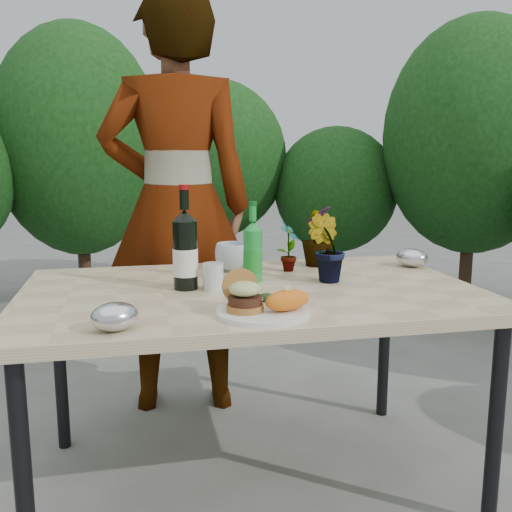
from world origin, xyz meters
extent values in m
plane|color=#62625E|center=(0.00, 0.00, 0.00)|extent=(80.00, 80.00, 0.00)
cube|color=#CFB58A|center=(0.00, 0.00, 0.73)|extent=(1.60, 1.00, 0.04)
cylinder|color=black|center=(-0.72, -0.42, 0.35)|extent=(0.05, 0.05, 0.71)
cylinder|color=black|center=(0.72, -0.42, 0.35)|extent=(0.05, 0.05, 0.71)
cylinder|color=black|center=(-0.72, 0.42, 0.35)|extent=(0.05, 0.05, 0.71)
cylinder|color=black|center=(0.72, 0.42, 0.35)|extent=(0.05, 0.05, 0.71)
cylinder|color=#382316|center=(-0.80, 2.80, 0.21)|extent=(0.10, 0.10, 0.42)
ellipsoid|color=#1E511B|center=(-0.80, 2.80, 1.32)|extent=(1.31, 1.31, 1.79)
cylinder|color=#382316|center=(0.30, 3.00, 0.25)|extent=(0.10, 0.10, 0.50)
ellipsoid|color=#1E511B|center=(0.30, 3.00, 1.17)|extent=(1.24, 1.24, 1.35)
cylinder|color=#382316|center=(1.30, 2.70, 0.19)|extent=(0.10, 0.10, 0.38)
ellipsoid|color=#1E511B|center=(1.30, 2.70, 0.91)|extent=(1.05, 1.05, 1.07)
cylinder|color=#382316|center=(2.20, 2.10, 0.22)|extent=(0.10, 0.10, 0.44)
ellipsoid|color=#1E511B|center=(2.20, 2.10, 1.35)|extent=(1.40, 1.40, 1.81)
cylinder|color=white|center=(-0.03, -0.34, 0.76)|extent=(0.28, 0.28, 0.01)
cylinder|color=#B7722D|center=(-0.09, -0.34, 0.78)|extent=(0.11, 0.11, 0.02)
cylinder|color=#472314|center=(-0.09, -0.34, 0.80)|extent=(0.10, 0.10, 0.02)
ellipsoid|color=beige|center=(-0.09, -0.34, 0.83)|extent=(0.10, 0.10, 0.04)
cylinder|color=#B7722D|center=(-0.09, -0.27, 0.82)|extent=(0.11, 0.06, 0.11)
ellipsoid|color=orange|center=(0.03, -0.36, 0.80)|extent=(0.17, 0.12, 0.06)
ellipsoid|color=olive|center=(-0.03, -0.25, 0.78)|extent=(0.04, 0.04, 0.02)
ellipsoid|color=#193814|center=(0.00, -0.25, 0.78)|extent=(0.06, 0.04, 0.03)
cylinder|color=black|center=(-0.23, 0.04, 0.87)|extent=(0.08, 0.08, 0.24)
cylinder|color=white|center=(-0.23, 0.04, 0.85)|extent=(0.09, 0.09, 0.10)
cone|color=black|center=(-0.23, 0.04, 1.01)|extent=(0.08, 0.08, 0.04)
cylinder|color=black|center=(-0.23, 0.04, 1.07)|extent=(0.03, 0.03, 0.07)
cylinder|color=maroon|center=(-0.23, 0.04, 1.11)|extent=(0.04, 0.04, 0.02)
cylinder|color=green|center=(0.03, 0.11, 0.85)|extent=(0.07, 0.07, 0.19)
cylinder|color=#198C26|center=(0.03, 0.11, 0.83)|extent=(0.07, 0.07, 0.08)
cone|color=green|center=(0.03, 0.11, 0.96)|extent=(0.07, 0.07, 0.03)
cylinder|color=green|center=(0.03, 0.11, 1.00)|extent=(0.03, 0.03, 0.06)
cylinder|color=#0C5919|center=(0.03, 0.11, 1.04)|extent=(0.03, 0.03, 0.01)
cylinder|color=silver|center=(-0.14, 0.00, 0.80)|extent=(0.07, 0.07, 0.09)
imported|color=#27511B|center=(0.21, 0.25, 0.85)|extent=(0.12, 0.13, 0.21)
imported|color=#2E5C1F|center=(0.29, 0.05, 0.88)|extent=(0.18, 0.17, 0.25)
imported|color=#21511C|center=(0.36, 0.35, 0.88)|extent=(0.20, 0.20, 0.26)
imported|color=silver|center=(-0.01, 0.31, 0.81)|extent=(0.15, 0.15, 0.11)
ellipsoid|color=silver|center=(-0.46, -0.40, 0.79)|extent=(0.16, 0.15, 0.08)
ellipsoid|color=silver|center=(0.74, 0.23, 0.79)|extent=(0.17, 0.17, 0.08)
imported|color=#945A4A|center=(-0.20, 0.75, 0.98)|extent=(0.75, 0.53, 1.96)
camera|label=1|loc=(-0.40, -1.93, 1.22)|focal=40.00mm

